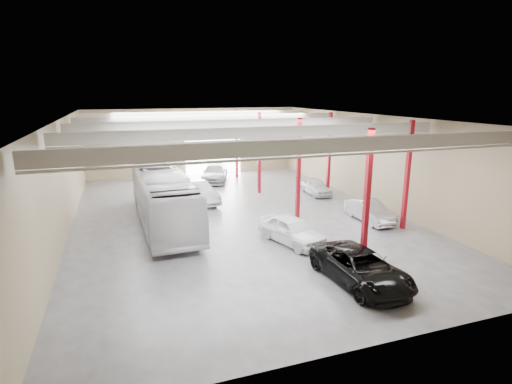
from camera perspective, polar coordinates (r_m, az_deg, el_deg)
depot_shell at (r=28.07m, az=-2.84°, el=6.55°), size 22.12×32.12×7.06m
coach_bus at (r=27.33m, az=-13.13°, el=-0.77°), size 3.39×13.11×3.63m
black_sedan at (r=19.36m, az=14.73°, el=-10.37°), size 2.93×5.80×1.57m
car_row_a at (r=23.59m, az=5.13°, el=-5.41°), size 3.16×5.04×1.60m
car_row_b at (r=32.21m, az=-8.41°, el=-0.08°), size 3.01×5.45×1.70m
car_row_c at (r=40.03m, az=-5.92°, el=2.75°), size 3.97×6.18×1.67m
car_right_near at (r=28.47m, az=15.93°, el=-2.65°), size 1.56×4.35×1.43m
car_right_far at (r=35.05m, az=8.54°, el=0.79°), size 1.72×4.03×1.36m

